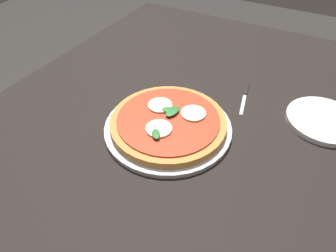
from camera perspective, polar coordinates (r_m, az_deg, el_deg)
The scene contains 5 objects.
dining_table at distance 0.79m, azimuth -0.65°, elevation -6.01°, with size 1.46×0.99×0.72m.
serving_tray at distance 0.74m, azimuth -0.00°, elevation -0.23°, with size 0.31×0.31×0.01m, color silver.
pizza at distance 0.73m, azimuth 0.03°, elevation 0.86°, with size 0.28×0.28×0.03m.
plate_white at distance 0.85m, azimuth 27.45°, elevation 0.96°, with size 0.18×0.18×0.01m, color white.
knife at distance 0.88m, azimuth 14.45°, elevation 6.02°, with size 0.15×0.04×0.01m.
Camera 1 is at (0.46, 0.26, 1.22)m, focal length 32.10 mm.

